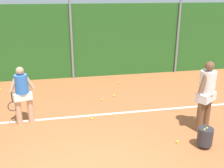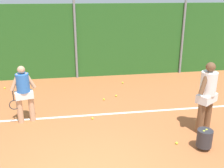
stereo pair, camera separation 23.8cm
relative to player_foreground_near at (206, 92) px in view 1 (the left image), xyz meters
name	(u,v)px [view 1 (the left image)]	position (x,y,z in m)	size (l,w,h in m)	color
ground_plane	(83,133)	(-3.21, 0.37, -1.06)	(27.44, 27.44, 0.00)	#B76638
hedge_fence_backdrop	(71,42)	(-3.21, 5.30, 0.48)	(16.21, 0.25, 3.07)	#286023
fence_post_center	(72,39)	(-3.21, 5.12, 0.61)	(0.10, 0.10, 3.33)	gray
fence_post_right	(178,36)	(1.47, 5.12, 0.61)	(0.10, 0.10, 3.33)	gray
court_baseline_paint	(80,116)	(-3.21, 1.36, -1.05)	(11.84, 0.10, 0.01)	white
player_foreground_near	(206,92)	(0.00, 0.00, 0.00)	(0.71, 0.59, 1.89)	brown
player_midcourt	(22,93)	(-4.75, 1.24, -0.13)	(0.74, 0.40, 1.65)	tan
ball_hopper	(205,136)	(-0.41, -0.84, -0.77)	(0.36, 0.36, 0.51)	#2D2D33
tennis_ball_0	(119,83)	(-1.41, 4.03, -1.02)	(0.07, 0.07, 0.07)	#CCDB33
tennis_ball_1	(0,89)	(-6.00, 4.12, -1.02)	(0.07, 0.07, 0.07)	#CCDB33
tennis_ball_2	(114,96)	(-1.91, 2.70, -1.02)	(0.07, 0.07, 0.07)	#CCDB33
tennis_ball_5	(92,119)	(-2.88, 1.08, -1.02)	(0.07, 0.07, 0.07)	#CCDB33
tennis_ball_9	(102,99)	(-2.38, 2.44, -1.02)	(0.07, 0.07, 0.07)	#CCDB33
tennis_ball_12	(177,142)	(-0.96, -0.56, -1.02)	(0.07, 0.07, 0.07)	#CCDB33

